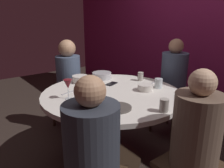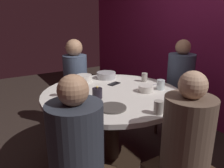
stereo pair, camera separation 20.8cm
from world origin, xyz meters
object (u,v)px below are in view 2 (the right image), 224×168
at_px(seated_diner_left, 75,74).
at_px(cup_by_left_diner, 159,107).
at_px(seated_diner_right, 187,138).
at_px(cup_near_candle, 144,77).
at_px(bowl_salad_center, 146,89).
at_px(cup_by_right_diner, 161,85).
at_px(wine_glass, 67,84).
at_px(bowl_serving_large, 106,75).
at_px(dining_table, 112,107).
at_px(bowl_small_white, 84,78).
at_px(dinner_plate, 112,108).
at_px(cell_phone, 114,84).
at_px(seated_diner_front_right, 76,148).
at_px(seated_diner_back, 180,80).
at_px(candle_holder, 97,93).

relative_size(seated_diner_left, cup_by_left_diner, 11.35).
distance_m(seated_diner_right, cup_near_candle, 1.13).
distance_m(bowl_salad_center, cup_by_right_diner, 0.17).
relative_size(seated_diner_left, wine_glass, 6.62).
height_order(bowl_serving_large, cup_by_right_diner, cup_by_right_diner).
relative_size(bowl_serving_large, cup_near_candle, 2.30).
xyz_separation_m(bowl_serving_large, cup_by_right_diner, (0.63, 0.25, 0.01)).
relative_size(bowl_serving_large, bowl_salad_center, 1.51).
bearing_deg(cup_near_candle, bowl_salad_center, -37.07).
xyz_separation_m(dining_table, bowl_small_white, (-0.47, -0.08, 0.19)).
relative_size(dining_table, dinner_plate, 5.90).
height_order(wine_glass, bowl_serving_large, wine_glass).
height_order(dining_table, cell_phone, cell_phone).
distance_m(seated_diner_front_right, bowl_salad_center, 1.04).
xyz_separation_m(bowl_salad_center, cup_near_candle, (-0.27, 0.21, 0.02)).
height_order(seated_diner_left, dinner_plate, seated_diner_left).
distance_m(cell_phone, cup_by_left_diner, 0.81).
height_order(bowl_serving_large, cup_by_left_diner, cup_by_left_diner).
height_order(bowl_small_white, cup_by_right_diner, cup_by_right_diner).
distance_m(seated_diner_front_right, cup_by_left_diner, 0.68).
bearing_deg(cell_phone, wine_glass, 82.08).
bearing_deg(bowl_salad_center, seated_diner_back, 103.77).
distance_m(cell_phone, cup_by_right_diner, 0.49).
relative_size(seated_diner_front_right, dinner_plate, 5.11).
relative_size(wine_glass, cup_by_right_diner, 1.83).
bearing_deg(wine_glass, bowl_small_white, 138.79).
bearing_deg(seated_diner_right, seated_diner_front_right, 67.67).
bearing_deg(candle_holder, dinner_plate, -2.50).
bearing_deg(bowl_small_white, wine_glass, -41.21).
bearing_deg(bowl_salad_center, cell_phone, -160.35).
height_order(dining_table, cup_by_left_diner, cup_by_left_diner).
distance_m(seated_diner_right, wine_glass, 1.08).
height_order(seated_diner_back, cup_near_candle, seated_diner_back).
xyz_separation_m(bowl_salad_center, cup_by_right_diner, (0.02, 0.16, 0.02)).
relative_size(seated_diner_front_right, wine_glass, 6.52).
xyz_separation_m(seated_diner_front_right, cup_by_right_diner, (-0.45, 1.08, 0.09)).
distance_m(dining_table, dinner_plate, 0.42).
height_order(seated_diner_left, bowl_serving_large, seated_diner_left).
distance_m(seated_diner_right, cell_phone, 1.11).
bearing_deg(dining_table, bowl_serving_large, 156.21).
relative_size(dinner_plate, cell_phone, 1.60).
bearing_deg(wine_glass, dining_table, 78.31).
bearing_deg(bowl_small_white, candle_holder, -12.41).
bearing_deg(cup_near_candle, wine_glass, -88.03).
height_order(dining_table, wine_glass, wine_glass).
xyz_separation_m(seated_diner_front_right, candle_holder, (-0.57, 0.44, 0.08)).
bearing_deg(cup_by_right_diner, bowl_serving_large, -158.33).
height_order(cup_near_candle, cup_by_right_diner, cup_by_right_diner).
height_order(dinner_plate, bowl_small_white, bowl_small_white).
bearing_deg(cup_by_left_diner, dinner_plate, -137.71).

